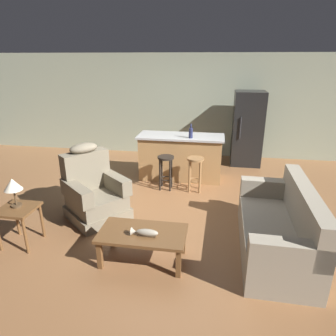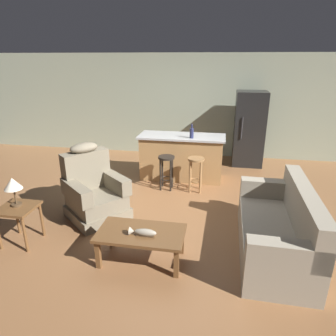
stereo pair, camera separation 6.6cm
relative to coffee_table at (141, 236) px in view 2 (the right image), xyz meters
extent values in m
plane|color=brown|center=(0.12, 1.56, -0.36)|extent=(12.00, 12.00, 0.00)
cube|color=#9EA88E|center=(0.12, 4.69, 0.94)|extent=(12.00, 0.05, 2.60)
cube|color=brown|center=(0.00, 0.00, 0.04)|extent=(1.10, 0.60, 0.04)
cube|color=brown|center=(-0.49, -0.24, -0.17)|extent=(0.06, 0.06, 0.38)
cube|color=brown|center=(0.49, -0.24, -0.17)|extent=(0.06, 0.06, 0.38)
cube|color=brown|center=(-0.49, 0.24, -0.17)|extent=(0.06, 0.06, 0.38)
cube|color=brown|center=(0.49, 0.24, -0.17)|extent=(0.06, 0.06, 0.38)
cube|color=#4C3823|center=(0.08, -0.07, 0.06)|extent=(0.22, 0.07, 0.01)
ellipsoid|color=#9E937F|center=(0.08, -0.07, 0.10)|extent=(0.28, 0.09, 0.09)
cone|color=#9E937F|center=(-0.09, -0.07, 0.10)|extent=(0.06, 0.10, 0.10)
cube|color=#9E937F|center=(1.68, 0.48, -0.26)|extent=(0.88, 1.92, 0.20)
cube|color=#9E937F|center=(1.68, 0.48, -0.05)|extent=(0.88, 1.92, 0.22)
cube|color=#9E937F|center=(2.00, 0.48, 0.32)|extent=(0.24, 1.90, 0.52)
cube|color=#9E937F|center=(1.67, -0.37, 0.20)|extent=(0.84, 0.22, 0.28)
cube|color=#9E937F|center=(1.70, 1.33, 0.20)|extent=(0.84, 0.22, 0.28)
cube|color=#756B56|center=(-1.00, 0.96, -0.27)|extent=(1.18, 1.18, 0.18)
cube|color=#756B56|center=(-1.00, 0.96, -0.06)|extent=(1.10, 1.09, 0.24)
cube|color=#756B56|center=(-1.23, 1.16, 0.38)|extent=(0.67, 0.73, 0.64)
ellipsoid|color=#756B56|center=(-1.23, 1.16, 0.76)|extent=(0.50, 0.52, 0.16)
cube|color=#756B56|center=(-0.77, 1.20, 0.19)|extent=(0.72, 0.65, 0.26)
cube|color=#756B56|center=(-1.20, 0.70, 0.19)|extent=(0.72, 0.65, 0.26)
cube|color=brown|center=(-1.77, 0.10, 0.18)|extent=(0.48, 0.48, 0.04)
cylinder|color=brown|center=(-1.57, -0.10, -0.10)|extent=(0.04, 0.04, 0.52)
cylinder|color=brown|center=(-1.97, 0.30, -0.10)|extent=(0.04, 0.04, 0.52)
cylinder|color=brown|center=(-1.57, 0.30, -0.10)|extent=(0.04, 0.04, 0.52)
cylinder|color=#4C3823|center=(-1.80, 0.13, 0.21)|extent=(0.14, 0.14, 0.03)
cylinder|color=#4C3823|center=(-1.80, 0.13, 0.34)|extent=(0.02, 0.02, 0.22)
cone|color=beige|center=(-1.80, 0.13, 0.53)|extent=(0.24, 0.24, 0.16)
cube|color=#AD7F4C|center=(0.12, 2.91, 0.09)|extent=(1.71, 0.63, 0.91)
cube|color=#B2B2B2|center=(0.12, 2.91, 0.57)|extent=(1.80, 0.70, 0.04)
cylinder|color=black|center=(-0.09, 2.28, 0.30)|extent=(0.32, 0.32, 0.04)
torus|color=black|center=(-0.09, 2.28, -0.14)|extent=(0.23, 0.23, 0.02)
cylinder|color=black|center=(-0.19, 2.18, -0.04)|extent=(0.04, 0.04, 0.64)
cylinder|color=black|center=(0.01, 2.18, -0.04)|extent=(0.04, 0.04, 0.64)
cylinder|color=black|center=(-0.19, 2.38, -0.04)|extent=(0.04, 0.04, 0.64)
cylinder|color=black|center=(0.01, 2.38, -0.04)|extent=(0.04, 0.04, 0.64)
cylinder|color=olive|center=(0.49, 2.28, 0.30)|extent=(0.32, 0.32, 0.04)
torus|color=olive|center=(0.49, 2.28, -0.14)|extent=(0.23, 0.23, 0.02)
cylinder|color=olive|center=(0.39, 2.18, -0.04)|extent=(0.04, 0.04, 0.64)
cylinder|color=olive|center=(0.59, 2.18, -0.04)|extent=(0.04, 0.04, 0.64)
cylinder|color=olive|center=(0.39, 2.38, -0.04)|extent=(0.04, 0.04, 0.64)
cylinder|color=olive|center=(0.59, 2.38, -0.04)|extent=(0.04, 0.04, 0.64)
cube|color=black|center=(1.58, 4.11, 0.52)|extent=(0.70, 0.66, 1.76)
cylinder|color=#333338|center=(1.39, 3.76, 0.60)|extent=(0.02, 0.02, 0.50)
cylinder|color=#23284C|center=(0.34, 2.73, 0.69)|extent=(0.08, 0.08, 0.20)
cylinder|color=#23284C|center=(0.34, 2.73, 0.83)|extent=(0.03, 0.03, 0.09)
camera|label=1|loc=(0.84, -3.15, 2.11)|focal=32.00mm
camera|label=2|loc=(0.90, -3.14, 2.11)|focal=32.00mm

